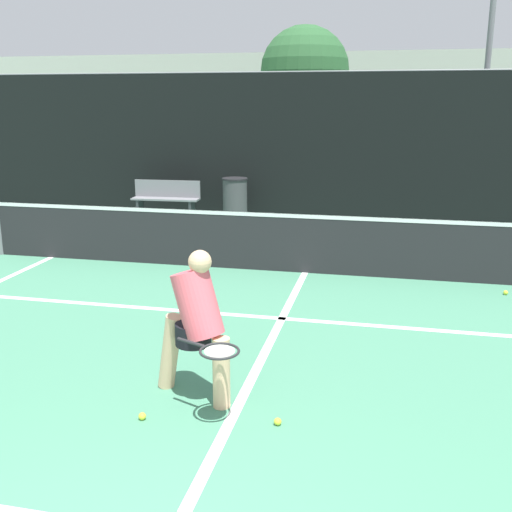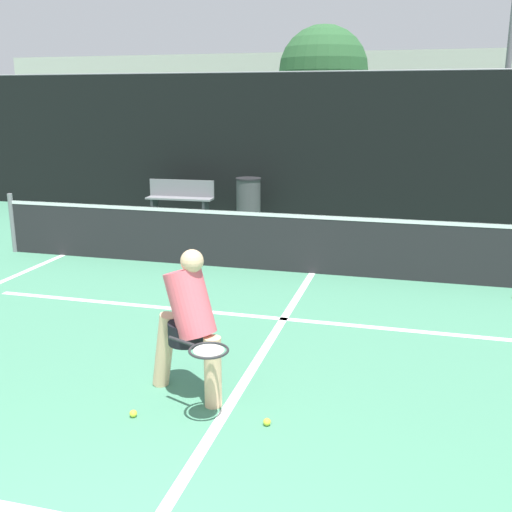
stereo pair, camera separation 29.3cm
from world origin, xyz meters
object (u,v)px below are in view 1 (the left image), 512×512
(player_practicing, at_px, (196,321))
(parked_car, at_px, (487,183))
(courtside_bench, at_px, (166,197))
(trash_bin, at_px, (235,199))

(player_practicing, xyz_separation_m, parked_car, (4.21, 12.04, -0.20))
(courtside_bench, xyz_separation_m, trash_bin, (1.64, 0.13, 0.01))
(trash_bin, bearing_deg, player_practicing, -77.91)
(player_practicing, height_order, courtside_bench, player_practicing)
(courtside_bench, relative_size, parked_car, 0.37)
(player_practicing, distance_m, trash_bin, 8.69)
(player_practicing, height_order, parked_car, player_practicing)
(player_practicing, bearing_deg, courtside_bench, 135.27)
(player_practicing, bearing_deg, trash_bin, 124.91)
(courtside_bench, distance_m, trash_bin, 1.64)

